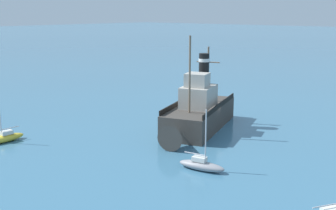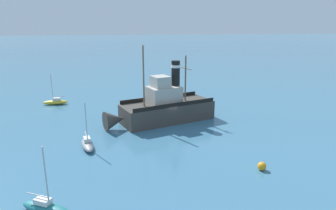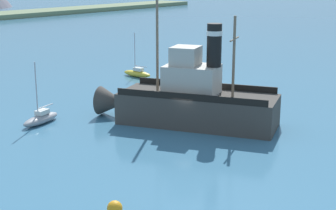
{
  "view_description": "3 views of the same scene",
  "coord_description": "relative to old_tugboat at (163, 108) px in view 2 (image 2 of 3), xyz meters",
  "views": [
    {
      "loc": [
        -24.41,
        34.48,
        12.18
      ],
      "look_at": [
        3.69,
        2.1,
        2.55
      ],
      "focal_mm": 45.0,
      "sensor_mm": 36.0,
      "label": 1
    },
    {
      "loc": [
        -35.69,
        6.13,
        12.42
      ],
      "look_at": [
        -1.48,
        0.14,
        2.89
      ],
      "focal_mm": 32.0,
      "sensor_mm": 36.0,
      "label": 2
    },
    {
      "loc": [
        -29.99,
        -22.21,
        11.46
      ],
      "look_at": [
        -0.98,
        0.8,
        1.84
      ],
      "focal_mm": 55.0,
      "sensor_mm": 36.0,
      "label": 3
    }
  ],
  "objects": [
    {
      "name": "old_tugboat",
      "position": [
        0.0,
        0.0,
        0.0
      ],
      "size": [
        7.99,
        14.73,
        9.9
      ],
      "color": "#423D38",
      "rests_on": "ground"
    },
    {
      "name": "ground_plane",
      "position": [
        -1.13,
        -0.3,
        -1.83
      ],
      "size": [
        600.0,
        600.0,
        0.0
      ],
      "primitive_type": "plane",
      "color": "teal"
    },
    {
      "name": "mooring_buoy",
      "position": [
        -14.87,
        -6.33,
        -1.45
      ],
      "size": [
        0.75,
        0.75,
        0.75
      ],
      "primitive_type": "sphere",
      "color": "orange",
      "rests_on": "ground"
    },
    {
      "name": "sailboat_yellow",
      "position": [
        11.18,
        15.46,
        -1.4
      ],
      "size": [
        1.11,
        3.8,
        4.9
      ],
      "color": "gold",
      "rests_on": "ground"
    },
    {
      "name": "sailboat_teal",
      "position": [
        -18.07,
        10.91,
        -1.4
      ],
      "size": [
        2.83,
        3.85,
        4.9
      ],
      "color": "#23757A",
      "rests_on": "ground"
    },
    {
      "name": "sailboat_grey",
      "position": [
        -7.21,
        9.06,
        -1.4
      ],
      "size": [
        3.95,
        1.87,
        4.9
      ],
      "color": "gray",
      "rests_on": "ground"
    }
  ]
}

